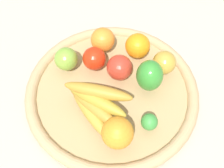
{
  "coord_description": "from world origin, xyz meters",
  "views": [
    {
      "loc": [
        -0.44,
        -0.02,
        0.71
      ],
      "look_at": [
        0.0,
        0.0,
        0.06
      ],
      "focal_mm": 47.68,
      "sensor_mm": 36.0,
      "label": 1
    }
  ],
  "objects_px": {
    "apple_3": "(94,58)",
    "banana_bunch": "(94,102)",
    "orange_1": "(118,133)",
    "orange_2": "(103,40)",
    "lime_0": "(149,122)",
    "apple_1": "(119,68)",
    "orange_0": "(138,46)",
    "apple_0": "(66,59)",
    "bell_pepper": "(150,75)",
    "apple_2": "(164,62)"
  },
  "relations": [
    {
      "from": "apple_2",
      "to": "orange_2",
      "type": "height_order",
      "value": "orange_2"
    },
    {
      "from": "bell_pepper",
      "to": "apple_2",
      "type": "height_order",
      "value": "bell_pepper"
    },
    {
      "from": "orange_0",
      "to": "banana_bunch",
      "type": "height_order",
      "value": "banana_bunch"
    },
    {
      "from": "apple_3",
      "to": "banana_bunch",
      "type": "height_order",
      "value": "banana_bunch"
    },
    {
      "from": "lime_0",
      "to": "apple_1",
      "type": "xyz_separation_m",
      "value": [
        0.15,
        0.08,
        0.01
      ]
    },
    {
      "from": "bell_pepper",
      "to": "apple_0",
      "type": "bearing_deg",
      "value": 74.29
    },
    {
      "from": "apple_0",
      "to": "apple_2",
      "type": "bearing_deg",
      "value": -89.67
    },
    {
      "from": "orange_0",
      "to": "lime_0",
      "type": "xyz_separation_m",
      "value": [
        -0.23,
        -0.03,
        -0.01
      ]
    },
    {
      "from": "orange_1",
      "to": "apple_2",
      "type": "distance_m",
      "value": 0.25
    },
    {
      "from": "bell_pepper",
      "to": "orange_2",
      "type": "xyz_separation_m",
      "value": [
        0.13,
        0.13,
        -0.01
      ]
    },
    {
      "from": "orange_0",
      "to": "orange_2",
      "type": "bearing_deg",
      "value": 79.28
    },
    {
      "from": "orange_2",
      "to": "lime_0",
      "type": "bearing_deg",
      "value": -152.41
    },
    {
      "from": "lime_0",
      "to": "orange_2",
      "type": "distance_m",
      "value": 0.28
    },
    {
      "from": "orange_1",
      "to": "apple_1",
      "type": "height_order",
      "value": "orange_1"
    },
    {
      "from": "orange_2",
      "to": "apple_1",
      "type": "distance_m",
      "value": 0.11
    },
    {
      "from": "orange_1",
      "to": "orange_2",
      "type": "distance_m",
      "value": 0.3
    },
    {
      "from": "orange_0",
      "to": "orange_2",
      "type": "xyz_separation_m",
      "value": [
        0.02,
        0.1,
        -0.0
      ]
    },
    {
      "from": "orange_0",
      "to": "lime_0",
      "type": "relative_size",
      "value": 1.68
    },
    {
      "from": "orange_2",
      "to": "apple_2",
      "type": "bearing_deg",
      "value": -112.57
    },
    {
      "from": "apple_3",
      "to": "banana_bunch",
      "type": "xyz_separation_m",
      "value": [
        -0.14,
        -0.01,
        0.01
      ]
    },
    {
      "from": "orange_1",
      "to": "orange_2",
      "type": "bearing_deg",
      "value": 10.54
    },
    {
      "from": "lime_0",
      "to": "apple_3",
      "type": "bearing_deg",
      "value": 39.58
    },
    {
      "from": "apple_1",
      "to": "apple_0",
      "type": "xyz_separation_m",
      "value": [
        0.02,
        0.15,
        -0.0
      ]
    },
    {
      "from": "orange_0",
      "to": "apple_2",
      "type": "height_order",
      "value": "orange_0"
    },
    {
      "from": "apple_0",
      "to": "bell_pepper",
      "type": "bearing_deg",
      "value": -103.1
    },
    {
      "from": "banana_bunch",
      "to": "apple_1",
      "type": "distance_m",
      "value": 0.13
    },
    {
      "from": "bell_pepper",
      "to": "orange_2",
      "type": "height_order",
      "value": "bell_pepper"
    },
    {
      "from": "orange_2",
      "to": "apple_1",
      "type": "height_order",
      "value": "same"
    },
    {
      "from": "apple_2",
      "to": "apple_3",
      "type": "distance_m",
      "value": 0.19
    },
    {
      "from": "orange_0",
      "to": "bell_pepper",
      "type": "xyz_separation_m",
      "value": [
        -0.11,
        -0.03,
        0.01
      ]
    },
    {
      "from": "orange_0",
      "to": "apple_2",
      "type": "bearing_deg",
      "value": -125.94
    },
    {
      "from": "apple_2",
      "to": "lime_0",
      "type": "distance_m",
      "value": 0.18
    },
    {
      "from": "lime_0",
      "to": "orange_0",
      "type": "bearing_deg",
      "value": 7.45
    },
    {
      "from": "orange_1",
      "to": "apple_3",
      "type": "bearing_deg",
      "value": 18.29
    },
    {
      "from": "apple_2",
      "to": "apple_1",
      "type": "relative_size",
      "value": 0.92
    },
    {
      "from": "lime_0",
      "to": "bell_pepper",
      "type": "bearing_deg",
      "value": -0.31
    },
    {
      "from": "banana_bunch",
      "to": "apple_0",
      "type": "distance_m",
      "value": 0.17
    },
    {
      "from": "orange_1",
      "to": "apple_0",
      "type": "xyz_separation_m",
      "value": [
        0.22,
        0.15,
        -0.01
      ]
    },
    {
      "from": "lime_0",
      "to": "apple_0",
      "type": "distance_m",
      "value": 0.29
    },
    {
      "from": "bell_pepper",
      "to": "apple_1",
      "type": "height_order",
      "value": "bell_pepper"
    },
    {
      "from": "bell_pepper",
      "to": "banana_bunch",
      "type": "distance_m",
      "value": 0.16
    },
    {
      "from": "apple_2",
      "to": "lime_0",
      "type": "relative_size",
      "value": 1.53
    },
    {
      "from": "apple_0",
      "to": "lime_0",
      "type": "bearing_deg",
      "value": -127.76
    },
    {
      "from": "banana_bunch",
      "to": "apple_0",
      "type": "relative_size",
      "value": 2.74
    },
    {
      "from": "apple_3",
      "to": "banana_bunch",
      "type": "bearing_deg",
      "value": -175.08
    },
    {
      "from": "orange_2",
      "to": "banana_bunch",
      "type": "xyz_separation_m",
      "value": [
        -0.21,
        0.01,
        0.0
      ]
    },
    {
      "from": "orange_0",
      "to": "apple_0",
      "type": "relative_size",
      "value": 1.1
    },
    {
      "from": "apple_2",
      "to": "apple_0",
      "type": "bearing_deg",
      "value": 90.33
    },
    {
      "from": "orange_1",
      "to": "apple_1",
      "type": "distance_m",
      "value": 0.19
    },
    {
      "from": "orange_1",
      "to": "apple_1",
      "type": "xyz_separation_m",
      "value": [
        0.19,
        0.0,
        -0.0
      ]
    }
  ]
}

